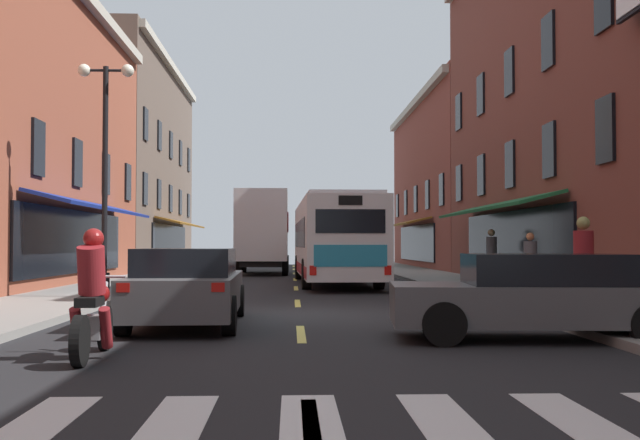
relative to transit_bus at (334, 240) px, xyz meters
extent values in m
cube|color=black|center=(-1.43, -12.22, -1.68)|extent=(34.80, 80.00, 0.10)
cube|color=#DBCC4C|center=(-1.43, -22.22, -1.63)|extent=(0.14, 2.40, 0.01)
cube|color=#DBCC4C|center=(-1.43, -15.72, -1.63)|extent=(0.14, 2.40, 0.01)
cube|color=#DBCC4C|center=(-1.43, -9.22, -1.63)|extent=(0.14, 2.40, 0.01)
cube|color=#DBCC4C|center=(-1.43, -2.72, -1.63)|extent=(0.14, 2.40, 0.01)
cube|color=#DBCC4C|center=(-1.43, 3.78, -1.63)|extent=(0.14, 2.40, 0.01)
cube|color=#DBCC4C|center=(-1.43, 10.28, -1.63)|extent=(0.14, 2.40, 0.01)
cube|color=#DBCC4C|center=(-1.43, 16.78, -1.63)|extent=(0.14, 2.40, 0.01)
cube|color=#DBCC4C|center=(-1.43, 23.28, -1.63)|extent=(0.14, 2.40, 0.01)
cube|color=silver|center=(-3.63, -22.22, -1.63)|extent=(0.50, 2.80, 0.01)
cube|color=silver|center=(-2.53, -22.22, -1.63)|extent=(0.50, 2.80, 0.01)
cube|color=silver|center=(-1.43, -22.22, -1.63)|extent=(0.50, 2.80, 0.01)
cube|color=silver|center=(-0.33, -22.22, -1.63)|extent=(0.50, 2.80, 0.01)
cube|color=silver|center=(0.77, -22.22, -1.63)|extent=(0.50, 2.80, 0.01)
cube|color=gray|center=(-7.33, -12.22, -1.56)|extent=(3.00, 80.00, 0.14)
cube|color=gray|center=(4.47, -12.22, -1.56)|extent=(3.00, 80.00, 0.14)
cube|color=black|center=(-8.79, -2.22, -0.08)|extent=(0.10, 12.00, 2.10)
cube|color=navy|center=(-8.08, -2.22, 1.12)|extent=(1.38, 11.20, 0.44)
cube|color=black|center=(-8.79, -6.22, 2.57)|extent=(0.10, 1.00, 1.60)
cube|color=black|center=(-8.79, -2.22, 2.57)|extent=(0.10, 1.00, 1.60)
cube|color=black|center=(-8.79, 1.78, 2.57)|extent=(0.10, 1.00, 1.60)
cube|color=black|center=(-8.79, 5.78, 2.57)|extent=(0.10, 1.00, 1.60)
cube|color=brown|center=(-12.83, 17.78, 4.53)|extent=(8.00, 19.90, 12.33)
cube|color=#B2AD9E|center=(-8.73, 17.78, 10.34)|extent=(0.44, 19.40, 0.40)
cube|color=black|center=(-8.79, 17.78, -0.08)|extent=(0.10, 12.00, 2.10)
cube|color=brown|center=(-8.08, 17.78, 1.12)|extent=(1.38, 11.20, 0.44)
cube|color=black|center=(-8.79, 9.78, 2.57)|extent=(0.10, 1.00, 1.60)
cube|color=black|center=(-8.79, 13.78, 2.57)|extent=(0.10, 1.00, 1.60)
cube|color=black|center=(-8.79, 17.78, 2.57)|extent=(0.10, 1.00, 1.60)
cube|color=black|center=(-8.79, 21.78, 2.57)|extent=(0.10, 1.00, 1.60)
cube|color=black|center=(-8.79, 25.78, 2.57)|extent=(0.10, 1.00, 1.60)
cube|color=black|center=(-8.79, 9.78, 5.77)|extent=(0.10, 1.00, 1.60)
cube|color=black|center=(-8.79, 13.78, 5.77)|extent=(0.10, 1.00, 1.60)
cube|color=black|center=(-8.79, 17.78, 5.77)|extent=(0.10, 1.00, 1.60)
cube|color=black|center=(-8.79, 21.78, 5.77)|extent=(0.10, 1.00, 1.60)
cube|color=black|center=(-8.79, 25.78, 5.77)|extent=(0.10, 1.00, 1.60)
cube|color=brown|center=(9.97, -2.22, 5.08)|extent=(8.00, 19.90, 13.43)
cube|color=black|center=(5.93, -2.22, -0.08)|extent=(0.10, 12.00, 2.10)
cube|color=#1E6638|center=(5.22, -2.22, 1.12)|extent=(1.38, 11.20, 0.44)
cube|color=black|center=(5.93, -10.22, 2.57)|extent=(0.10, 1.00, 1.60)
cube|color=black|center=(5.93, -6.22, 2.57)|extent=(0.10, 1.00, 1.60)
cube|color=black|center=(5.93, -2.22, 2.57)|extent=(0.10, 1.00, 1.60)
cube|color=black|center=(5.93, 1.78, 2.57)|extent=(0.10, 1.00, 1.60)
cube|color=black|center=(5.93, 5.78, 2.57)|extent=(0.10, 1.00, 1.60)
cube|color=black|center=(5.93, -6.22, 5.77)|extent=(0.10, 1.00, 1.60)
cube|color=black|center=(5.93, -2.22, 5.77)|extent=(0.10, 1.00, 1.60)
cube|color=black|center=(5.93, 1.78, 5.77)|extent=(0.10, 1.00, 1.60)
cube|color=black|center=(5.93, 5.78, 5.77)|extent=(0.10, 1.00, 1.60)
cube|color=brown|center=(9.97, 17.78, 3.51)|extent=(8.00, 19.90, 10.28)
cube|color=#B2AD9E|center=(5.87, 17.78, 8.29)|extent=(0.44, 19.40, 0.40)
cube|color=black|center=(5.93, 17.78, -0.08)|extent=(0.10, 12.00, 2.10)
cube|color=brown|center=(5.22, 17.78, 1.12)|extent=(1.38, 11.20, 0.44)
cube|color=black|center=(5.93, 9.78, 2.57)|extent=(0.10, 1.00, 1.60)
cube|color=black|center=(5.93, 13.78, 2.57)|extent=(0.10, 1.00, 1.60)
cube|color=black|center=(5.93, 17.78, 2.57)|extent=(0.10, 1.00, 1.60)
cube|color=black|center=(5.93, 21.78, 2.57)|extent=(0.10, 1.00, 1.60)
cube|color=black|center=(5.93, 25.78, 2.57)|extent=(0.10, 1.00, 1.60)
cube|color=silver|center=(0.00, -0.06, 0.02)|extent=(2.83, 11.78, 2.61)
cube|color=silver|center=(0.00, -0.06, 1.39)|extent=(2.60, 10.57, 0.16)
cube|color=black|center=(-0.01, 0.24, 0.20)|extent=(2.81, 9.38, 0.96)
cube|color=maroon|center=(0.00, -0.06, -1.03)|extent=(2.85, 11.38, 0.36)
cube|color=black|center=(-0.14, 5.76, 0.20)|extent=(2.25, 0.17, 1.10)
cube|color=black|center=(0.14, -5.88, 0.50)|extent=(2.05, 0.17, 0.70)
cube|color=teal|center=(0.14, -5.89, -0.51)|extent=(2.15, 0.15, 0.64)
cube|color=black|center=(0.14, -5.89, 1.11)|extent=(0.70, 0.12, 0.28)
cube|color=red|center=(-0.95, -5.92, -0.93)|extent=(0.20, 0.08, 0.28)
cube|color=red|center=(1.24, -5.87, -0.93)|extent=(0.20, 0.08, 0.28)
cylinder|color=black|center=(-1.27, 3.77, -1.13)|extent=(0.32, 1.01, 1.00)
cylinder|color=black|center=(1.08, 3.83, -1.13)|extent=(0.32, 1.01, 1.00)
cylinder|color=black|center=(-1.09, -3.45, -1.13)|extent=(0.32, 1.01, 1.00)
cylinder|color=black|center=(1.26, -3.39, -1.13)|extent=(0.32, 1.01, 1.00)
cube|color=black|center=(-2.95, 12.00, -0.08)|extent=(2.31, 2.25, 2.40)
cube|color=black|center=(-2.95, 13.08, 0.77)|extent=(2.00, 0.11, 0.80)
cube|color=silver|center=(-2.97, 8.51, 0.71)|extent=(2.42, 4.76, 3.29)
cube|color=maroon|center=(-1.75, 8.51, 0.87)|extent=(0.07, 2.85, 0.90)
cube|color=black|center=(-2.96, 9.63, -1.08)|extent=(1.93, 6.59, 0.24)
cylinder|color=black|center=(-4.05, 11.81, -1.18)|extent=(0.28, 0.90, 0.90)
cylinder|color=black|center=(-1.85, 11.80, -1.18)|extent=(0.28, 0.90, 0.90)
cylinder|color=black|center=(-4.07, 7.81, -1.18)|extent=(0.28, 0.90, 0.90)
cylinder|color=black|center=(-1.87, 7.80, -1.18)|extent=(0.28, 0.90, 0.90)
cube|color=#515154|center=(-3.45, -14.29, -1.06)|extent=(1.88, 4.74, 0.67)
cube|color=black|center=(-3.45, -14.48, -0.50)|extent=(1.67, 2.57, 0.50)
cube|color=red|center=(-4.10, -16.63, -0.83)|extent=(0.20, 0.06, 0.14)
cube|color=red|center=(-2.69, -16.60, -0.83)|extent=(0.20, 0.06, 0.14)
cylinder|color=black|center=(-4.33, -12.66, -1.31)|extent=(0.24, 0.65, 0.64)
cylinder|color=black|center=(-2.65, -12.62, -1.31)|extent=(0.24, 0.65, 0.64)
cylinder|color=black|center=(-4.25, -15.96, -1.31)|extent=(0.24, 0.65, 0.64)
cylinder|color=black|center=(-2.58, -15.92, -1.31)|extent=(0.24, 0.65, 0.64)
cube|color=#515154|center=(2.12, -16.60, -1.09)|extent=(4.45, 2.23, 0.60)
cube|color=black|center=(2.29, -16.61, -0.57)|extent=(2.46, 1.91, 0.50)
cylinder|color=black|center=(0.59, -17.36, -1.31)|extent=(0.66, 0.27, 0.64)
cylinder|color=black|center=(0.74, -15.59, -1.31)|extent=(0.66, 0.27, 0.64)
cylinder|color=black|center=(3.64, -15.83, -1.31)|extent=(0.66, 0.27, 0.64)
cylinder|color=black|center=(-4.14, -17.58, -1.32)|extent=(0.12, 0.62, 0.62)
cylinder|color=black|center=(-4.09, -19.03, -1.32)|extent=(0.14, 0.62, 0.62)
cylinder|color=#B2B2B7|center=(-4.14, -17.70, -1.02)|extent=(0.08, 0.33, 0.68)
ellipsoid|color=maroon|center=(-4.12, -18.12, -0.82)|extent=(0.34, 0.57, 0.28)
cube|color=black|center=(-4.11, -18.52, -0.89)|extent=(0.28, 0.57, 0.12)
cube|color=#B2B2B7|center=(-4.11, -18.30, -1.23)|extent=(0.25, 0.41, 0.30)
cylinder|color=#B2B2B7|center=(-4.13, -17.80, -0.61)|extent=(0.62, 0.06, 0.04)
cylinder|color=maroon|center=(-4.11, -18.45, -0.50)|extent=(0.36, 0.47, 0.66)
sphere|color=maroon|center=(-4.11, -18.34, -0.10)|extent=(0.26, 0.26, 0.26)
cylinder|color=maroon|center=(-4.29, -18.43, -1.23)|extent=(0.15, 0.36, 0.56)
cylinder|color=maroon|center=(-3.93, -18.42, -1.23)|extent=(0.15, 0.36, 0.56)
cylinder|color=navy|center=(5.23, -2.35, -1.05)|extent=(0.28, 0.28, 0.89)
cylinder|color=#4C4C51|center=(5.23, -2.35, -0.26)|extent=(0.36, 0.36, 0.69)
sphere|color=#A08560|center=(5.23, -2.35, 0.22)|extent=(0.24, 0.24, 0.24)
cube|color=#66387F|center=(5.32, -2.13, -0.23)|extent=(0.30, 0.24, 0.36)
cylinder|color=#66387F|center=(4.95, -7.48, -1.10)|extent=(0.28, 0.28, 0.79)
cylinder|color=#4C4C51|center=(4.95, -7.48, -0.39)|extent=(0.36, 0.36, 0.61)
sphere|color=#CA794D|center=(4.95, -7.48, 0.04)|extent=(0.21, 0.21, 0.21)
cylinder|color=#B29947|center=(3.76, -14.39, -1.05)|extent=(0.28, 0.28, 0.88)
cylinder|color=maroon|center=(3.76, -14.39, -0.27)|extent=(0.36, 0.36, 0.68)
sphere|color=#8F904F|center=(3.76, -14.39, 0.21)|extent=(0.24, 0.24, 0.24)
cylinder|color=black|center=(-6.31, -8.65, 1.43)|extent=(0.14, 0.14, 5.85)
cylinder|color=black|center=(-6.31, -8.65, -1.19)|extent=(0.28, 0.28, 0.60)
cylinder|color=black|center=(-6.31, -8.65, 4.25)|extent=(1.10, 0.07, 0.07)
sphere|color=white|center=(-6.86, -8.65, 4.25)|extent=(0.32, 0.32, 0.32)
sphere|color=white|center=(-5.76, -8.65, 4.25)|extent=(0.32, 0.32, 0.32)
camera|label=1|loc=(-1.59, -28.24, -0.18)|focal=43.12mm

